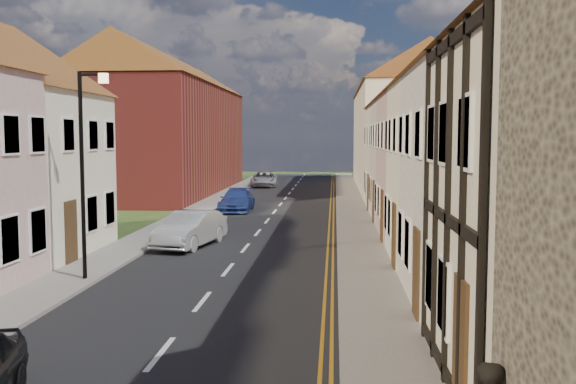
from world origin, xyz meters
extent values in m
cube|color=black|center=(0.00, 30.00, 0.01)|extent=(7.00, 90.00, 0.02)
cube|color=gray|center=(-4.40, 30.00, 0.06)|extent=(1.80, 90.00, 0.12)
cube|color=gray|center=(4.40, 30.00, 0.06)|extent=(1.80, 90.00, 0.12)
cube|color=white|center=(9.30, 18.10, 3.00)|extent=(8.00, 5.80, 6.00)
cube|color=beige|center=(9.30, 23.50, 3.00)|extent=(8.00, 5.00, 6.00)
cube|color=maroon|center=(9.30, 21.60, 8.20)|extent=(0.60, 0.60, 1.60)
cube|color=tan|center=(9.30, 28.90, 3.00)|extent=(8.00, 5.80, 6.00)
cube|color=maroon|center=(9.30, 26.60, 8.20)|extent=(0.60, 0.60, 1.60)
cube|color=white|center=(9.30, 34.30, 3.00)|extent=(8.00, 5.00, 6.00)
cube|color=maroon|center=(9.30, 32.40, 8.20)|extent=(0.60, 0.60, 1.60)
cube|color=beige|center=(9.30, 39.70, 3.00)|extent=(8.00, 5.80, 6.00)
cube|color=maroon|center=(9.30, 37.40, 8.20)|extent=(0.60, 0.60, 1.60)
cube|color=beige|center=(9.30, 55.00, 4.00)|extent=(8.00, 24.00, 8.00)
cube|color=maroon|center=(-9.30, 50.00, 4.00)|extent=(8.00, 24.00, 8.00)
cylinder|color=black|center=(-3.90, 20.00, 3.12)|extent=(0.12, 0.12, 6.00)
cube|color=black|center=(-3.55, 20.00, 6.02)|extent=(0.70, 0.08, 0.08)
cube|color=#FFD899|center=(-3.20, 20.00, 5.92)|extent=(0.25, 0.15, 0.28)
imported|color=#B5B8BD|center=(-2.18, 26.24, 0.69)|extent=(2.29, 4.41, 1.38)
imported|color=navy|center=(-2.19, 38.16, 0.62)|extent=(1.82, 4.32, 1.25)
imported|color=#AEB0B6|center=(-2.61, 56.30, 0.65)|extent=(2.44, 4.79, 1.30)
camera|label=1|loc=(3.38, 1.97, 4.26)|focal=40.00mm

